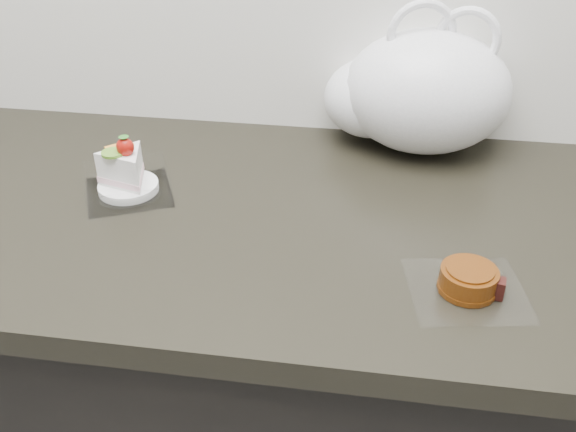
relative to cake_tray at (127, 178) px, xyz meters
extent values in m
cube|color=black|center=(0.16, -0.02, -0.50)|extent=(2.00, 0.60, 0.86)
cube|color=black|center=(0.16, -0.02, -0.05)|extent=(2.04, 0.64, 0.04)
cube|color=white|center=(0.00, 0.00, -0.03)|extent=(0.17, 0.17, 0.00)
cylinder|color=white|center=(0.00, 0.00, -0.02)|extent=(0.10, 0.10, 0.01)
ellipsoid|color=#B91E0C|center=(0.01, -0.01, 0.06)|extent=(0.03, 0.02, 0.03)
cone|color=#2D7223|center=(0.01, -0.01, 0.07)|extent=(0.02, 0.02, 0.01)
cylinder|color=#6FA32F|center=(-0.01, -0.01, 0.05)|extent=(0.04, 0.04, 0.00)
cube|color=orange|center=(-0.01, 0.01, 0.05)|extent=(0.04, 0.04, 0.00)
cube|color=white|center=(0.52, -0.17, -0.03)|extent=(0.17, 0.16, 0.00)
cylinder|color=#5C2F0B|center=(0.52, -0.17, -0.01)|extent=(0.10, 0.10, 0.03)
cylinder|color=#5C2F0B|center=(0.52, -0.17, -0.02)|extent=(0.10, 0.10, 0.01)
cylinder|color=#5C2F0B|center=(0.52, -0.17, 0.01)|extent=(0.08, 0.08, 0.00)
cube|color=black|center=(0.56, -0.18, -0.01)|extent=(0.02, 0.02, 0.03)
ellipsoid|color=white|center=(0.47, 0.23, 0.08)|extent=(0.30, 0.24, 0.22)
ellipsoid|color=white|center=(0.38, 0.25, 0.06)|extent=(0.18, 0.16, 0.14)
torus|color=white|center=(0.45, 0.23, 0.18)|extent=(0.12, 0.04, 0.12)
torus|color=white|center=(0.53, 0.24, 0.18)|extent=(0.11, 0.03, 0.11)
camera|label=1|loc=(0.39, -0.85, 0.51)|focal=40.00mm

